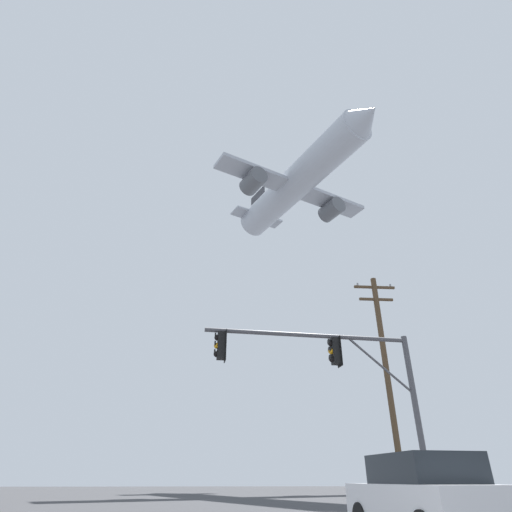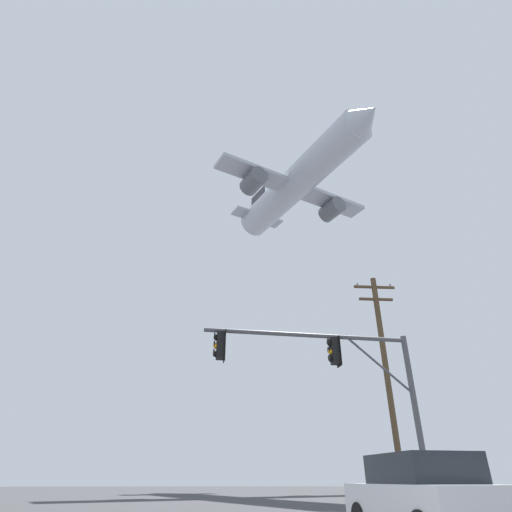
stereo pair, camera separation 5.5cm
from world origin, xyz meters
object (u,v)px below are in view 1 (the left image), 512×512
Objects in this scene: parked_car at (424,495)px; utility_pole at (387,373)px; airplane at (297,183)px; signal_pole_near at (338,370)px.

utility_pole is at bearing 70.70° from parked_car.
airplane is at bearing 82.47° from parked_car.
parked_car is (-4.68, -35.40, -36.19)m from airplane.
airplane is at bearing 80.67° from signal_pole_near.
airplane reaches higher than utility_pole.
utility_pole is (4.00, 5.87, 1.28)m from signal_pole_near.
signal_pole_near is 5.63m from parked_car.
signal_pole_near is at bearing -99.33° from airplane.
airplane is (1.10, 25.20, 31.36)m from utility_pole.
airplane is 50.85m from parked_car.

